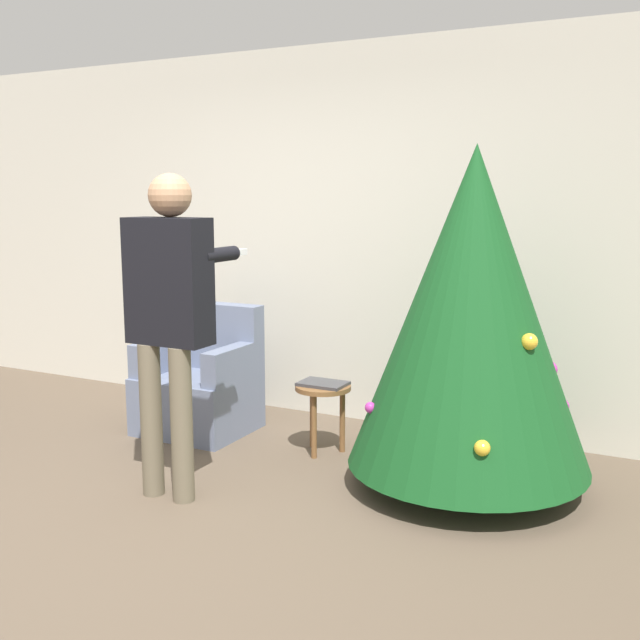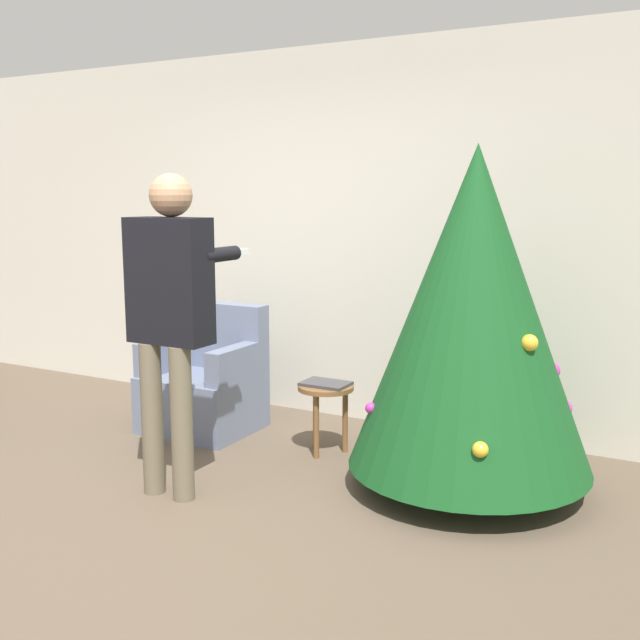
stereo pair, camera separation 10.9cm
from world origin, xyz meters
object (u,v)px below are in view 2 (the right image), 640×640
at_px(armchair, 206,385).
at_px(side_stool, 326,397).
at_px(christmas_tree, 473,310).
at_px(person_standing, 170,303).

relative_size(armchair, side_stool, 1.97).
xyz_separation_m(christmas_tree, armchair, (-1.98, 0.18, -0.71)).
relative_size(person_standing, side_stool, 3.95).
distance_m(armchair, person_standing, 1.38).
relative_size(christmas_tree, side_stool, 4.30).
relative_size(armchair, person_standing, 0.50).
distance_m(armchair, side_stool, 0.99).
bearing_deg(side_stool, christmas_tree, -8.08).
relative_size(christmas_tree, armchair, 2.18).
height_order(christmas_tree, person_standing, christmas_tree).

